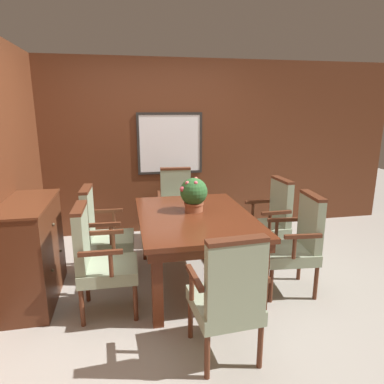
% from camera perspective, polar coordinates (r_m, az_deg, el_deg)
% --- Properties ---
extents(ground_plane, '(14.00, 14.00, 0.00)m').
position_cam_1_polar(ground_plane, '(3.54, -1.59, -16.47)').
color(ground_plane, '#A39E93').
extents(wall_back, '(7.20, 0.08, 2.45)m').
position_cam_1_polar(wall_back, '(4.94, -5.41, 7.32)').
color(wall_back, '#5B2D19').
rests_on(wall_back, ground_plane).
extents(dining_table, '(1.13, 1.56, 0.74)m').
position_cam_1_polar(dining_table, '(3.49, 0.49, -5.31)').
color(dining_table, '#562614').
rests_on(dining_table, ground_plane).
extents(chair_head_near, '(0.52, 0.53, 0.99)m').
position_cam_1_polar(chair_head_near, '(2.51, 6.07, -16.71)').
color(chair_head_near, '#562B19').
rests_on(chair_head_near, ground_plane).
extents(chair_head_far, '(0.53, 0.54, 0.99)m').
position_cam_1_polar(chair_head_far, '(4.65, -2.61, -1.94)').
color(chair_head_far, '#562B19').
rests_on(chair_head_far, ground_plane).
extents(chair_right_far, '(0.52, 0.52, 0.99)m').
position_cam_1_polar(chair_right_far, '(4.14, 12.88, -4.32)').
color(chair_right_far, '#562B19').
rests_on(chair_right_far, ground_plane).
extents(chair_right_near, '(0.54, 0.53, 0.99)m').
position_cam_1_polar(chair_right_near, '(3.53, 17.00, -7.86)').
color(chair_right_near, '#562B19').
rests_on(chair_right_near, ground_plane).
extents(chair_left_near, '(0.51, 0.51, 0.99)m').
position_cam_1_polar(chair_left_near, '(3.14, -15.33, -10.53)').
color(chair_left_near, '#562B19').
rests_on(chair_left_near, ground_plane).
extents(chair_left_far, '(0.52, 0.52, 0.99)m').
position_cam_1_polar(chair_left_far, '(3.78, -14.86, -6.23)').
color(chair_left_far, '#562B19').
rests_on(chair_left_far, ground_plane).
extents(potted_plant, '(0.30, 0.31, 0.36)m').
position_cam_1_polar(potted_plant, '(3.53, 0.27, -0.28)').
color(potted_plant, '#9E5638').
rests_on(potted_plant, dining_table).
extents(sideboard_cabinet, '(0.44, 0.99, 0.96)m').
position_cam_1_polar(sideboard_cabinet, '(3.57, -25.15, -8.99)').
color(sideboard_cabinet, '#512816').
rests_on(sideboard_cabinet, ground_plane).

